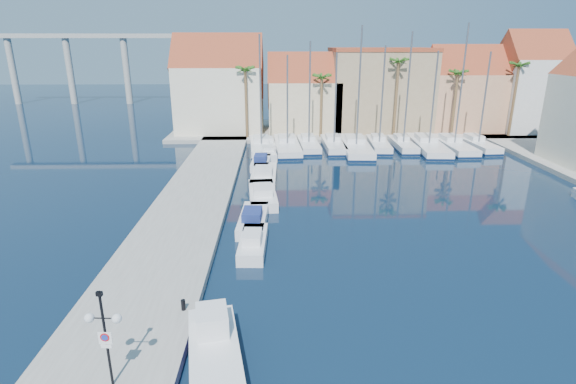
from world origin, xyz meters
name	(u,v)px	position (x,y,z in m)	size (l,w,h in m)	color
ground	(321,322)	(0.00, 0.00, 0.00)	(260.00, 260.00, 0.00)	black
quay_west	(185,216)	(-9.00, 13.50, 0.25)	(6.00, 77.00, 0.50)	gray
shore_north	(357,130)	(10.00, 48.00, 0.25)	(54.00, 16.00, 0.50)	gray
lamp_post	(104,325)	(-8.30, -4.46, 3.11)	(1.35, 0.41, 3.98)	black
bollard	(183,305)	(-6.60, 0.45, 0.77)	(0.21, 0.21, 0.53)	black
fishing_boat	(215,354)	(-4.66, -3.08, 0.70)	(3.07, 6.25, 2.09)	#110D4F
motorboat_west_0	(253,243)	(-3.63, 7.97, 0.51)	(1.82, 5.13, 1.40)	white
motorboat_west_1	(253,219)	(-3.81, 11.99, 0.51)	(2.17, 5.95, 1.40)	white
motorboat_west_2	(262,194)	(-3.27, 17.63, 0.51)	(2.71, 6.96, 1.40)	white
motorboat_west_3	(264,175)	(-3.29, 23.44, 0.51)	(2.49, 7.33, 1.40)	white
motorboat_west_4	(261,162)	(-3.72, 28.51, 0.51)	(2.12, 5.87, 1.40)	white
motorboat_west_5	(268,153)	(-3.03, 32.59, 0.51)	(2.16, 5.30, 1.40)	white
motorboat_west_6	(268,143)	(-3.14, 37.78, 0.51)	(2.19, 5.45, 1.40)	white
sailboat_0	(261,146)	(-3.90, 35.94, 0.60)	(3.32, 10.19, 13.62)	white
sailboat_1	(287,146)	(-0.72, 36.17, 0.56)	(3.40, 11.05, 11.35)	white
sailboat_2	(308,144)	(1.98, 36.84, 0.62)	(2.66, 8.77, 12.87)	white
sailboat_3	(333,144)	(5.10, 36.63, 0.59)	(2.49, 9.07, 11.60)	white
sailboat_4	(356,146)	(7.71, 35.60, 0.58)	(3.72, 12.16, 14.54)	white
sailboat_5	(379,144)	(10.80, 36.68, 0.61)	(2.86, 8.60, 12.40)	white
sailboat_6	(402,144)	(13.74, 36.46, 0.65)	(2.28, 8.25, 13.91)	white
sailboat_7	(427,145)	(16.76, 35.96, 0.55)	(4.04, 12.21, 11.79)	white
sailboat_8	(452,145)	(19.92, 36.01, 0.61)	(2.87, 10.56, 14.84)	white
sailboat_9	(476,144)	(23.12, 36.41, 0.59)	(2.85, 8.96, 11.69)	white
building_0	(220,88)	(-10.00, 47.00, 6.52)	(12.30, 9.00, 13.50)	beige
building_1	(304,97)	(2.00, 47.00, 5.30)	(10.30, 8.00, 11.00)	#CAB48E
building_2	(379,89)	(13.00, 48.00, 6.26)	(14.20, 10.20, 11.50)	#9B815F
building_3	(463,92)	(25.00, 47.00, 5.86)	(10.30, 8.00, 12.00)	tan
building_4	(529,85)	(34.00, 46.00, 6.97)	(8.30, 8.00, 14.00)	silver
palm_0	(245,72)	(-6.00, 42.00, 9.08)	(2.60, 2.60, 10.15)	brown
palm_1	(322,79)	(4.00, 42.00, 8.14)	(2.60, 2.60, 9.15)	brown
palm_2	(399,64)	(14.00, 42.00, 10.02)	(2.60, 2.60, 11.15)	brown
palm_3	(458,75)	(22.00, 42.00, 8.61)	(2.60, 2.60, 9.65)	brown
palm_4	(519,68)	(30.00, 42.00, 9.55)	(2.60, 2.60, 10.65)	brown
viaduct	(101,55)	(-39.07, 82.00, 10.25)	(48.00, 2.20, 14.45)	#9E9E99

